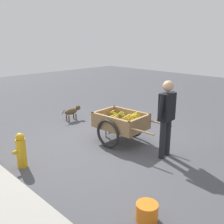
{
  "coord_description": "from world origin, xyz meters",
  "views": [
    {
      "loc": [
        -3.88,
        3.71,
        2.32
      ],
      "look_at": [
        -0.04,
        -0.15,
        0.75
      ],
      "focal_mm": 41.32,
      "sensor_mm": 36.0,
      "label": 1
    }
  ],
  "objects": [
    {
      "name": "ground_plane",
      "position": [
        0.0,
        0.0,
        0.0
      ],
      "size": [
        24.0,
        24.0,
        0.0
      ],
      "primitive_type": "plane",
      "color": "#47474C"
    },
    {
      "name": "fire_hydrant",
      "position": [
        0.37,
        1.81,
        0.33
      ],
      "size": [
        0.25,
        0.25,
        0.67
      ],
      "color": "gold",
      "rests_on": "ground"
    },
    {
      "name": "plastic_bucket",
      "position": [
        -2.17,
        1.34,
        0.12
      ],
      "size": [
        0.3,
        0.3,
        0.25
      ],
      "primitive_type": "cylinder",
      "color": "orange",
      "rests_on": "ground"
    },
    {
      "name": "vendor_person",
      "position": [
        -1.25,
        -0.44,
        0.92
      ],
      "size": [
        0.22,
        0.59,
        1.55
      ],
      "color": "black",
      "rests_on": "ground"
    },
    {
      "name": "fruit_cart",
      "position": [
        -0.11,
        -0.38,
        0.44
      ],
      "size": [
        1.69,
        0.97,
        0.74
      ],
      "color": "#937047",
      "rests_on": "ground"
    },
    {
      "name": "dog",
      "position": [
        2.01,
        -0.57,
        0.27
      ],
      "size": [
        0.2,
        0.67,
        0.4
      ],
      "color": "#4C3823",
      "rests_on": "ground"
    }
  ]
}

